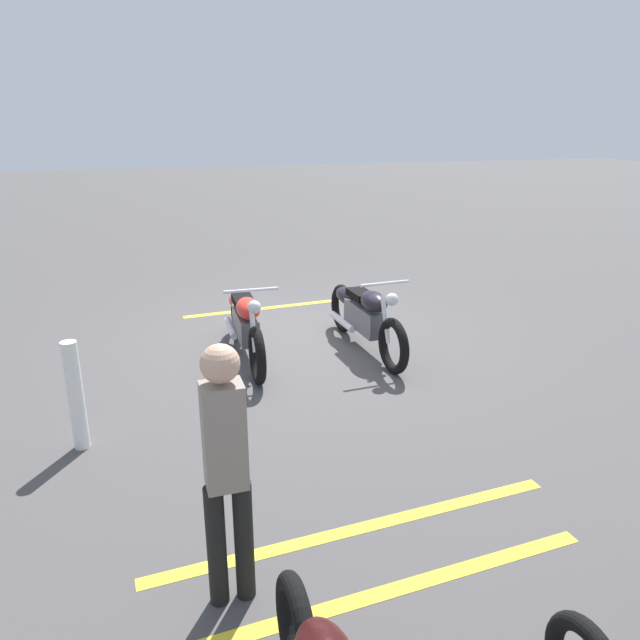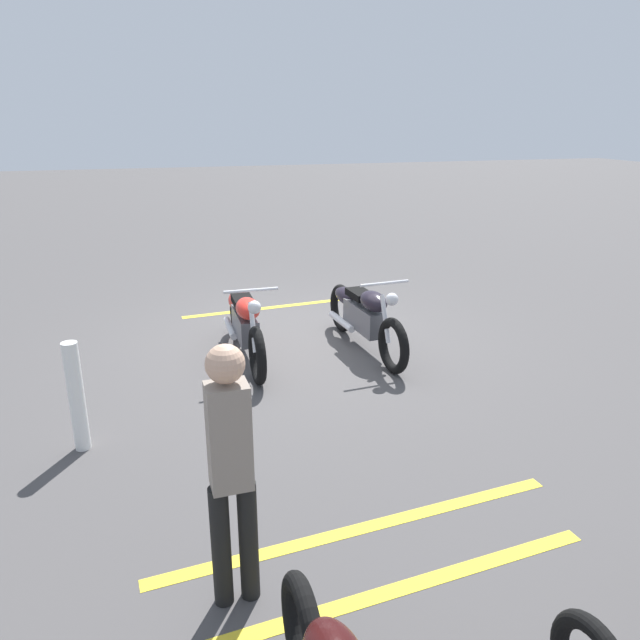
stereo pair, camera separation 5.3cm
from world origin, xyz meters
name	(u,v)px [view 2 (the right image)]	position (x,y,z in m)	size (l,w,h in m)	color
ground_plane	(297,340)	(0.00, 0.00, 0.00)	(60.00, 60.00, 0.00)	#474444
motorcycle_bright_foreground	(245,322)	(0.37, -0.76, 0.46)	(2.23, 0.62, 1.04)	black
motorcycle_dark_foreground	(363,315)	(0.51, 0.75, 0.46)	(2.23, 0.62, 1.04)	black
bystander_near_row	(231,466)	(4.36, -1.49, 0.96)	(0.22, 0.29, 1.71)	black
bollard_post	(76,397)	(2.16, -2.57, 0.52)	(0.14, 0.14, 1.03)	white
parking_stripe_near	(283,306)	(-1.56, 0.16, 0.00)	(3.20, 0.12, 0.01)	yellow
parking_stripe_mid	(363,528)	(3.94, -0.50, 0.00)	(3.20, 0.12, 0.01)	yellow
parking_stripe_far	(377,596)	(4.59, -0.64, 0.00)	(3.20, 0.12, 0.01)	yellow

